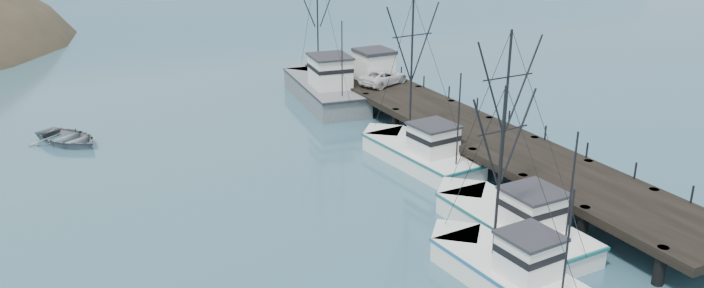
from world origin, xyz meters
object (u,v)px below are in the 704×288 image
object	(u,v)px
pier	(461,126)
motorboat	(69,144)
trawler_mid	(505,270)
trawler_far	(418,152)
work_vessel	(323,87)
pickup_truck	(384,77)
trawler_near	(510,222)
pier_shed	(374,65)

from	to	relation	value
pier	motorboat	bearing A→B (deg)	151.40
trawler_mid	motorboat	world-z (taller)	trawler_mid
trawler_far	work_vessel	bearing A→B (deg)	87.90
trawler_mid	pickup_truck	distance (m)	30.17
pier	pickup_truck	size ratio (longest dim) A/B	9.15
trawler_near	motorboat	distance (m)	33.51
pickup_truck	motorboat	xyz separation A→B (m)	(-25.98, 2.14, -2.67)
pier	trawler_mid	distance (m)	19.08
trawler_near	trawler_far	xyz separation A→B (m)	(1.31, 11.52, 0.00)
pier	motorboat	xyz separation A→B (m)	(-25.78, 14.06, -1.69)
pier	pickup_truck	world-z (taller)	pickup_truck
trawler_mid	pickup_truck	bearing A→B (deg)	71.87
pier	trawler_near	distance (m)	14.00
trawler_near	trawler_far	size ratio (longest dim) A/B	0.99
trawler_far	work_vessel	size ratio (longest dim) A/B	0.77
pickup_truck	motorboat	world-z (taller)	pickup_truck
pier	trawler_mid	world-z (taller)	trawler_mid
pickup_truck	trawler_mid	bearing A→B (deg)	139.66
trawler_far	work_vessel	world-z (taller)	work_vessel
motorboat	pier	bearing A→B (deg)	-59.30
trawler_near	pier_shed	size ratio (longest dim) A/B	3.61
trawler_mid	work_vessel	size ratio (longest dim) A/B	0.66
pier	trawler_near	size ratio (longest dim) A/B	3.81
pier	trawler_near	bearing A→B (deg)	-114.07
work_vessel	pickup_truck	size ratio (longest dim) A/B	3.14
trawler_mid	trawler_near	bearing A→B (deg)	48.62
pier	trawler_mid	bearing A→B (deg)	-118.78
pier_shed	trawler_mid	bearing A→B (deg)	-107.10
trawler_near	pickup_truck	size ratio (longest dim) A/B	2.40
pier_shed	pier	bearing A→B (deg)	-90.60
trawler_near	work_vessel	bearing A→B (deg)	86.14
trawler_far	pickup_truck	world-z (taller)	trawler_far
pier	work_vessel	world-z (taller)	work_vessel
pier_shed	pickup_truck	distance (m)	1.83
trawler_mid	motorboat	bearing A→B (deg)	118.36
trawler_mid	work_vessel	world-z (taller)	work_vessel
pickup_truck	motorboat	size ratio (longest dim) A/B	0.82
trawler_mid	trawler_far	size ratio (longest dim) A/B	0.86
trawler_near	trawler_far	distance (m)	11.59
trawler_far	pier_shed	size ratio (longest dim) A/B	3.65
work_vessel	motorboat	size ratio (longest dim) A/B	2.58
trawler_far	pickup_truck	bearing A→B (deg)	70.79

